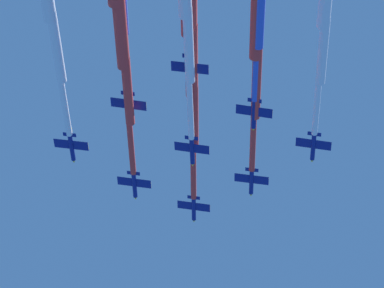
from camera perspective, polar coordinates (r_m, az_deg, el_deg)
The scene contains 3 objects.
jet_lead at distance 205.32m, azimuth -0.06°, elevation 5.25°, with size 35.21×75.46×4.07m.
jet_port_inner at distance 198.16m, azimuth -4.38°, elevation 7.00°, with size 33.91×73.55×4.08m.
jet_starboard_inner at distance 196.86m, azimuth 3.93°, elevation 7.74°, with size 34.96×76.72×4.07m.
Camera 1 is at (-62.86, 142.41, 13.90)m, focal length 87.96 mm.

